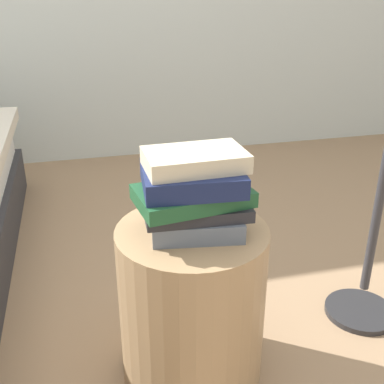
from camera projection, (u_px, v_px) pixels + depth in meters
The scene contains 7 objects.
ground_plane at pixel (192, 368), 1.43m from camera, with size 8.00×8.00×0.00m, color #937556.
side_table at pixel (192, 304), 1.33m from camera, with size 0.41×0.41×0.47m, color tan.
book_slate at pixel (196, 222), 1.22m from camera, with size 0.23×0.18×0.05m, color slate.
book_charcoal at pixel (195, 206), 1.22m from camera, with size 0.27×0.17×0.03m, color #28282D.
book_forest at pixel (191, 196), 1.19m from camera, with size 0.28×0.17×0.04m, color #1E512D.
book_navy at pixel (191, 179), 1.17m from camera, with size 0.24×0.20×0.05m, color #19234C.
book_cream at pixel (195, 160), 1.16m from camera, with size 0.25×0.15×0.04m, color beige.
Camera 1 is at (-0.27, -1.06, 1.07)m, focal length 44.37 mm.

